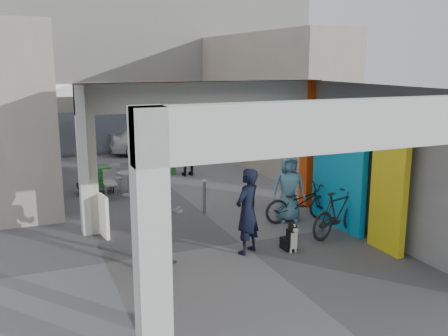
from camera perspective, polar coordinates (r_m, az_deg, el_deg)
name	(u,v)px	position (r m, az deg, el deg)	size (l,w,h in m)	color
ground	(240,243)	(11.33, 1.86, -8.55)	(90.00, 90.00, 0.00)	#5E5E63
arcade_canopy	(282,146)	(10.25, 6.59, 2.51)	(6.40, 6.45, 6.40)	silver
far_building	(117,61)	(24.05, -12.18, 11.88)	(18.00, 4.08, 8.00)	silver
plaza_bldg_left	(14,109)	(17.22, -22.87, 6.21)	(2.00, 9.00, 5.00)	#ABA18E
plaza_bldg_right	(267,101)	(19.37, 4.99, 7.68)	(2.00, 9.00, 5.00)	#ABA18E
bollard_left	(148,204)	(12.75, -8.73, -4.07)	(0.09, 0.09, 0.94)	#94979C
bollard_center	(204,197)	(13.30, -2.26, -3.34)	(0.09, 0.09, 0.90)	#94979C
bollard_right	(253,190)	(13.89, 3.36, -2.50)	(0.09, 0.09, 0.98)	#94979C
advert_board_near	(151,297)	(7.88, -8.37, -14.38)	(0.15, 0.56, 1.00)	silver
advert_board_far	(104,216)	(11.87, -13.56, -5.34)	(0.17, 0.56, 1.00)	silver
cafe_set	(123,184)	(15.63, -11.46, -1.78)	(1.41, 1.14, 0.85)	#B3B3B8
produce_stand	(96,183)	(15.91, -14.37, -1.68)	(1.15, 0.62, 0.76)	black
crate_stack	(169,166)	(18.05, -6.26, 0.20)	(0.53, 0.46, 0.56)	#1B5F23
border_collie	(291,239)	(10.90, 7.61, -8.00)	(0.25, 0.49, 0.68)	black
man_with_dog	(247,211)	(10.51, 2.69, -4.95)	(0.67, 0.44, 1.84)	black
man_back_turned	(164,219)	(9.84, -6.92, -5.82)	(0.96, 0.75, 1.97)	#3E3E40
man_elderly	(289,188)	(12.69, 7.39, -2.24)	(0.85, 0.55, 1.74)	#5689A7
man_crates	(188,151)	(17.61, -4.11, 1.90)	(1.02, 0.43, 1.74)	black
bicycle_front	(299,203)	(12.80, 8.56, -3.94)	(0.65, 1.85, 0.97)	black
bicycle_rear	(338,213)	(11.90, 12.93, -5.05)	(0.51, 1.82, 1.09)	black
white_van	(155,139)	(22.03, -7.89, 3.33)	(1.56, 3.88, 1.32)	silver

